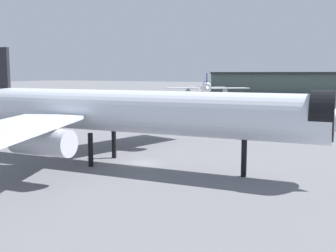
% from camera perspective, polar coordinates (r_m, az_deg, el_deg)
% --- Properties ---
extents(ground, '(900.00, 900.00, 0.00)m').
position_cam_1_polar(ground, '(54.34, -3.60, -5.21)').
color(ground, slate).
extents(airliner_near_gate, '(58.47, 53.18, 15.65)m').
position_cam_1_polar(airliner_near_gate, '(53.36, -7.29, 2.01)').
color(airliner_near_gate, silver).
rests_on(airliner_near_gate, ground).
extents(airliner_far_taxiway, '(38.01, 42.33, 11.82)m').
position_cam_1_polar(airliner_far_taxiway, '(197.80, 5.45, 5.49)').
color(airliner_far_taxiway, white).
rests_on(airliner_far_taxiway, ground).
extents(service_truck_front, '(3.42, 5.83, 3.00)m').
position_cam_1_polar(service_truck_front, '(88.55, -0.91, 0.77)').
color(service_truck_front, black).
rests_on(service_truck_front, ground).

